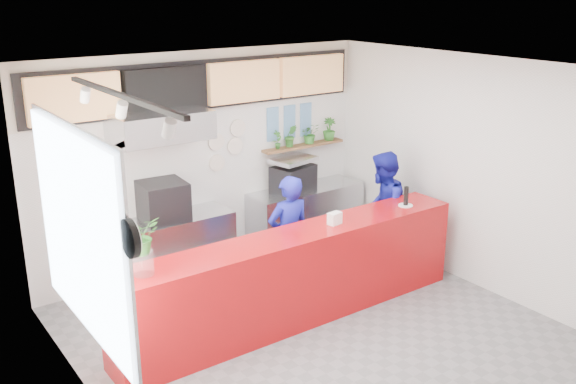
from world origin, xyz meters
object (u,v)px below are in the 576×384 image
staff_center (289,237)px  pepper_mill (406,196)px  espresso_machine (293,178)px  staff_right (382,211)px  service_counter (296,277)px  panini_oven (163,201)px

staff_center → pepper_mill: 1.59m
espresso_machine → staff_right: (0.59, -1.28, -0.26)m
staff_center → pepper_mill: size_ratio=6.49×
staff_right → pepper_mill: 0.72m
espresso_machine → pepper_mill: bearing=-89.3°
service_counter → pepper_mill: (1.71, -0.05, 0.69)m
service_counter → staff_center: 0.70m
panini_oven → pepper_mill: size_ratio=2.30×
panini_oven → espresso_machine: (2.07, 0.00, -0.06)m
espresso_machine → pepper_mill: (0.44, -1.85, 0.14)m
service_counter → staff_center: bearing=61.8°
espresso_machine → staff_right: bearing=-78.1°
service_counter → panini_oven: size_ratio=8.00×
panini_oven → service_counter: bearing=-61.3°
panini_oven → staff_right: staff_right is taller
staff_right → pepper_mill: size_ratio=6.80×
service_counter → staff_right: (1.85, 0.52, 0.28)m
pepper_mill → panini_oven: bearing=143.7°
espresso_machine → panini_oven: bearing=167.3°
service_counter → panini_oven: (-0.81, 1.80, 0.60)m
pepper_mill → staff_center: bearing=155.8°
staff_right → pepper_mill: bearing=43.5°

